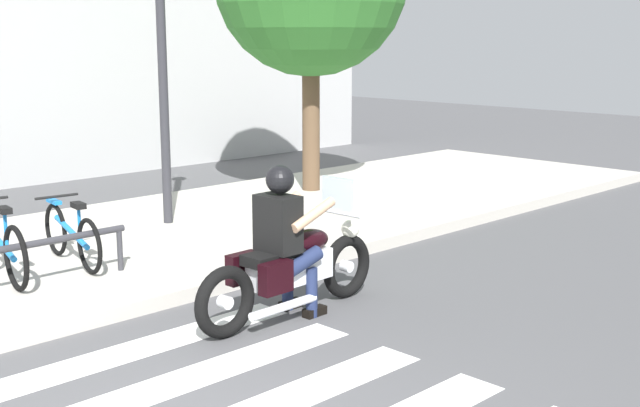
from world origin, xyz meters
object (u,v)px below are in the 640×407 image
object	(u,v)px
motorcycle	(291,268)
rider	(285,231)
bicycle_7	(72,235)
street_lamp	(161,33)

from	to	relation	value
motorcycle	rider	world-z (taller)	rider
rider	bicycle_7	world-z (taller)	rider
motorcycle	street_lamp	size ratio (longest dim) A/B	0.52
motorcycle	street_lamp	world-z (taller)	street_lamp
motorcycle	rider	xyz separation A→B (m)	(-0.08, 0.00, 0.37)
street_lamp	bicycle_7	bearing A→B (deg)	-152.19
bicycle_7	motorcycle	bearing A→B (deg)	-71.84
bicycle_7	street_lamp	size ratio (longest dim) A/B	0.36
motorcycle	bicycle_7	size ratio (longest dim) A/B	1.44
bicycle_7	street_lamp	world-z (taller)	street_lamp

